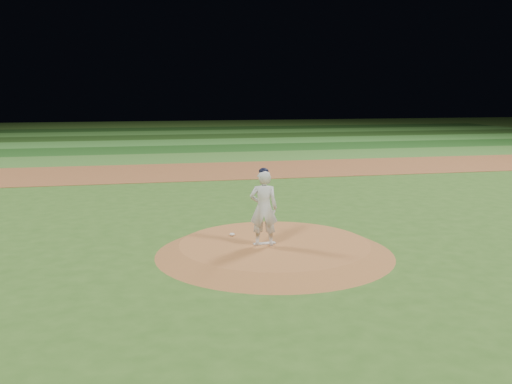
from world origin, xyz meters
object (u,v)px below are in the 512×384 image
(pitchers_mound, at_px, (274,248))
(pitcher_on_mound, at_px, (264,208))
(rosin_bag, at_px, (232,234))
(pitching_rubber, at_px, (265,243))

(pitchers_mound, bearing_deg, pitcher_on_mound, -155.21)
(rosin_bag, bearing_deg, pitchers_mound, -45.31)
(pitching_rubber, height_order, pitcher_on_mound, pitcher_on_mound)
(pitchers_mound, height_order, rosin_bag, rosin_bag)
(pitchers_mound, bearing_deg, rosin_bag, 134.69)
(pitcher_on_mound, bearing_deg, pitching_rubber, 64.63)
(pitching_rubber, relative_size, pitcher_on_mound, 0.29)
(rosin_bag, relative_size, pitcher_on_mound, 0.07)
(pitching_rubber, xyz_separation_m, rosin_bag, (-0.60, 0.89, 0.02))
(pitchers_mound, xyz_separation_m, rosin_bag, (-0.85, 0.85, 0.16))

